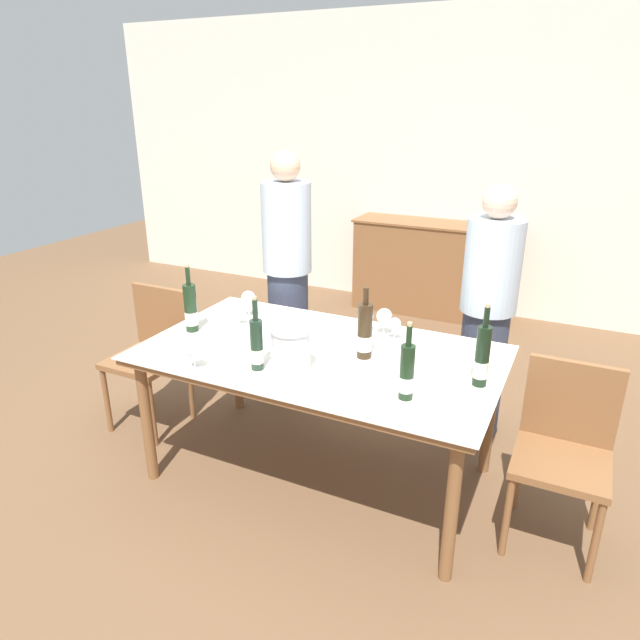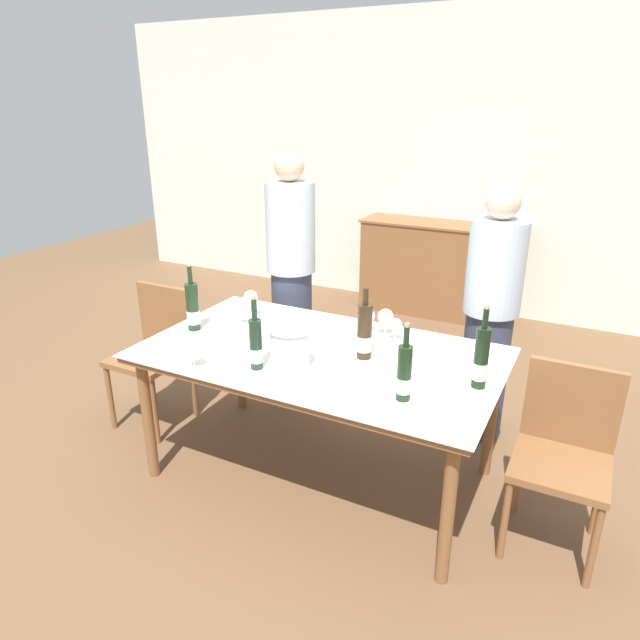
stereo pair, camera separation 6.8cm
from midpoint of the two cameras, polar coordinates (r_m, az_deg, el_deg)
name	(u,v)px [view 1 (the left image)]	position (r m, az deg, el deg)	size (l,w,h in m)	color
ground_plane	(320,473)	(3.38, -0.60, -15.06)	(12.00, 12.00, 0.00)	brown
back_wall	(465,167)	(5.75, 13.95, 14.67)	(8.00, 0.10, 2.80)	silver
sideboard_cabinet	(431,268)	(5.70, 10.72, 5.10)	(1.53, 0.46, 0.90)	brown
dining_table	(320,363)	(3.02, -0.65, -4.33)	(1.86, 1.07, 0.76)	brown
ice_bucket	(291,348)	(2.77, -3.66, -2.79)	(0.20, 0.20, 0.21)	silver
wine_bottle_0	(407,373)	(2.52, 7.90, -5.28)	(0.07, 0.07, 0.36)	black
wine_bottle_1	(191,309)	(3.31, -13.38, 1.08)	(0.07, 0.07, 0.39)	black
wine_bottle_2	(257,345)	(2.78, -7.05, -2.51)	(0.06, 0.06, 0.38)	#1E3323
wine_bottle_3	(365,332)	(2.89, 3.82, -1.26)	(0.08, 0.08, 0.38)	#332314
wine_bottle_4	(482,358)	(2.70, 15.20, -3.65)	(0.07, 0.07, 0.40)	black
wine_glass_0	(193,350)	(2.85, -13.22, -2.96)	(0.08, 0.08, 0.14)	white
wine_glass_1	(238,311)	(3.35, -8.76, 0.85)	(0.07, 0.07, 0.13)	white
wine_glass_2	(384,317)	(3.19, 5.84, 0.34)	(0.09, 0.09, 0.16)	white
wine_glass_3	(366,316)	(3.23, 4.04, 0.36)	(0.08, 0.08, 0.14)	white
wine_glass_4	(395,325)	(3.13, 6.86, -0.49)	(0.07, 0.07, 0.13)	white
wine_glass_5	(248,299)	(3.46, -7.75, 2.13)	(0.09, 0.09, 0.16)	white
chair_right_end	(565,442)	(2.93, 22.64, -11.21)	(0.42, 0.42, 0.88)	brown
chair_left_end	(153,347)	(3.81, -16.83, -2.56)	(0.42, 0.42, 0.89)	brown
person_host	(288,278)	(3.92, -3.75, 4.18)	(0.33, 0.33, 1.70)	#383F56
person_guest_left	(487,316)	(3.57, 15.82, 0.38)	(0.33, 0.33, 1.56)	#383F56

